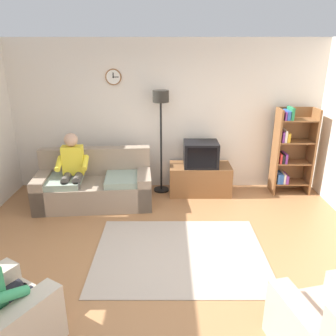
% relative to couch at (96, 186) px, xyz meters
% --- Properties ---
extents(ground_plane, '(12.00, 12.00, 0.00)m').
position_rel_couch_xyz_m(ground_plane, '(1.21, -1.82, -0.31)').
color(ground_plane, '#9E6B42').
extents(back_wall_assembly, '(6.20, 0.17, 2.70)m').
position_rel_couch_xyz_m(back_wall_assembly, '(1.21, 0.84, 1.04)').
color(back_wall_assembly, silver).
rests_on(back_wall_assembly, ground_plane).
extents(couch, '(1.97, 1.04, 0.90)m').
position_rel_couch_xyz_m(couch, '(0.00, 0.00, 0.00)').
color(couch, gray).
rests_on(couch, ground_plane).
extents(tv_stand, '(1.10, 0.56, 0.54)m').
position_rel_couch_xyz_m(tv_stand, '(1.83, 0.43, -0.04)').
color(tv_stand, brown).
rests_on(tv_stand, ground_plane).
extents(tv, '(0.60, 0.49, 0.44)m').
position_rel_couch_xyz_m(tv, '(1.83, 0.40, 0.44)').
color(tv, black).
rests_on(tv, tv_stand).
extents(bookshelf, '(0.68, 0.36, 1.58)m').
position_rel_couch_xyz_m(bookshelf, '(3.44, 0.51, 0.47)').
color(bookshelf, brown).
rests_on(bookshelf, ground_plane).
extents(floor_lamp, '(0.28, 0.28, 1.85)m').
position_rel_couch_xyz_m(floor_lamp, '(1.12, 0.53, 1.14)').
color(floor_lamp, black).
rests_on(floor_lamp, ground_plane).
extents(area_rug, '(2.20, 1.70, 0.01)m').
position_rel_couch_xyz_m(area_rug, '(1.40, -1.53, -0.31)').
color(area_rug, '#AD9E8E').
rests_on(area_rug, ground_plane).
extents(person_on_couch, '(0.54, 0.56, 1.24)m').
position_rel_couch_xyz_m(person_on_couch, '(-0.32, -0.11, 0.39)').
color(person_on_couch, yellow).
rests_on(person_on_couch, ground_plane).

